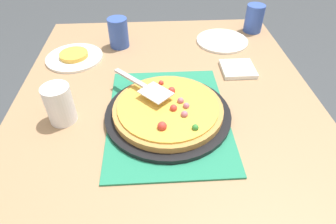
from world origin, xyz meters
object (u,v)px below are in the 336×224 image
(pizza_server, at_px, (145,86))
(plate_side, at_px, (222,41))
(served_slice_left, at_px, (74,55))
(plate_near_left, at_px, (74,58))
(pizza, at_px, (168,109))
(cup_near, at_px, (118,33))
(cup_corner, at_px, (59,104))
(pizza_pan, at_px, (168,114))
(napkin_stack, at_px, (238,69))
(cup_far, at_px, (254,18))

(pizza_server, bearing_deg, plate_side, -39.54)
(served_slice_left, xyz_separation_m, pizza_server, (-0.30, -0.28, 0.05))
(plate_near_left, distance_m, pizza_server, 0.41)
(pizza, xyz_separation_m, cup_near, (0.46, 0.18, 0.03))
(plate_near_left, xyz_separation_m, cup_corner, (-0.36, -0.03, 0.06))
(pizza, bearing_deg, served_slice_left, 43.61)
(plate_side, bearing_deg, plate_near_left, 99.68)
(pizza_pan, height_order, served_slice_left, served_slice_left)
(pizza, height_order, napkin_stack, pizza)
(napkin_stack, bearing_deg, pizza_pan, 131.26)
(served_slice_left, bearing_deg, pizza, -136.39)
(cup_far, height_order, napkin_stack, cup_far)
(pizza, distance_m, plate_near_left, 0.51)
(cup_far, distance_m, napkin_stack, 0.36)
(plate_near_left, xyz_separation_m, napkin_stack, (-0.13, -0.63, 0.00))
(plate_side, height_order, cup_near, cup_near)
(pizza, distance_m, cup_near, 0.50)
(plate_near_left, height_order, pizza_server, pizza_server)
(pizza_pan, bearing_deg, cup_near, 20.94)
(served_slice_left, distance_m, cup_near, 0.20)
(pizza_pan, distance_m, plate_side, 0.54)
(cup_near, relative_size, napkin_stack, 1.00)
(cup_far, distance_m, cup_corner, 0.93)
(cup_far, relative_size, cup_corner, 1.00)
(plate_near_left, distance_m, plate_side, 0.62)
(served_slice_left, relative_size, napkin_stack, 0.92)
(pizza_server, xyz_separation_m, napkin_stack, (0.17, -0.34, -0.06))
(served_slice_left, xyz_separation_m, cup_far, (0.20, -0.77, 0.04))
(pizza, height_order, cup_near, cup_near)
(pizza_pan, distance_m, plate_near_left, 0.51)
(plate_near_left, relative_size, cup_corner, 1.83)
(pizza_server, height_order, napkin_stack, pizza_server)
(plate_near_left, bearing_deg, cup_corner, -174.48)
(pizza_pan, xyz_separation_m, cup_far, (0.57, -0.42, 0.05))
(pizza, distance_m, served_slice_left, 0.51)
(pizza_pan, xyz_separation_m, served_slice_left, (0.37, 0.35, 0.01))
(pizza_pan, distance_m, pizza_server, 0.11)
(plate_side, relative_size, cup_near, 1.83)
(plate_near_left, xyz_separation_m, cup_far, (0.20, -0.77, 0.06))
(served_slice_left, bearing_deg, pizza_server, -136.46)
(pizza, height_order, pizza_server, pizza_server)
(plate_near_left, height_order, plate_side, same)
(cup_corner, distance_m, napkin_stack, 0.64)
(pizza_pan, height_order, cup_far, cup_far)
(plate_near_left, distance_m, cup_near, 0.20)
(pizza_pan, relative_size, cup_far, 3.17)
(pizza, relative_size, pizza_server, 1.69)
(pizza, bearing_deg, napkin_stack, -48.63)
(plate_near_left, bearing_deg, plate_side, -80.32)
(pizza_pan, height_order, plate_side, pizza_pan)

